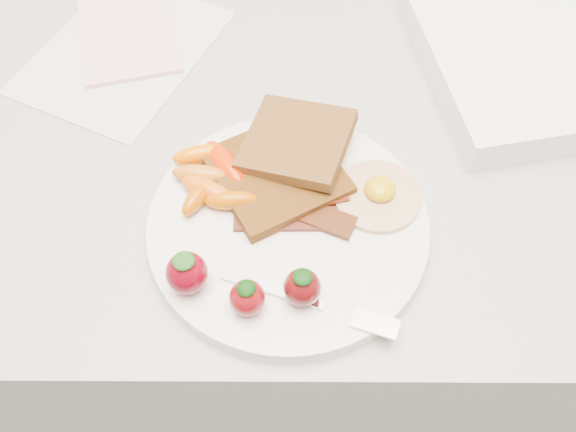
{
  "coord_description": "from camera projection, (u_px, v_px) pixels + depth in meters",
  "views": [
    {
      "loc": [
        -0.01,
        1.22,
        1.43
      ],
      "look_at": [
        -0.02,
        1.55,
        0.93
      ],
      "focal_mm": 40.0,
      "sensor_mm": 36.0,
      "label": 1
    }
  ],
  "objects": [
    {
      "name": "strawberries",
      "position": [
        237.0,
        283.0,
        0.55
      ],
      "size": [
        0.14,
        0.06,
        0.05
      ],
      "color": "#69010F",
      "rests_on": "plate"
    },
    {
      "name": "counter",
      "position": [
        297.0,
        297.0,
        1.08
      ],
      "size": [
        2.0,
        0.6,
        0.9
      ],
      "primitive_type": "cube",
      "color": "gray",
      "rests_on": "ground"
    },
    {
      "name": "fried_egg",
      "position": [
        378.0,
        194.0,
        0.62
      ],
      "size": [
        0.1,
        0.1,
        0.02
      ],
      "color": "beige",
      "rests_on": "plate"
    },
    {
      "name": "notepad",
      "position": [
        128.0,
        32.0,
        0.78
      ],
      "size": [
        0.15,
        0.19,
        0.01
      ],
      "primitive_type": "cube",
      "rotation": [
        0.0,
        0.0,
        0.24
      ],
      "color": "#EBA9BB",
      "rests_on": "paper_sheet"
    },
    {
      "name": "fork",
      "position": [
        318.0,
        304.0,
        0.56
      ],
      "size": [
        0.16,
        0.07,
        0.0
      ],
      "color": "white",
      "rests_on": "plate"
    },
    {
      "name": "baby_carrots",
      "position": [
        211.0,
        178.0,
        0.63
      ],
      "size": [
        0.09,
        0.1,
        0.02
      ],
      "color": "#C26615",
      "rests_on": "plate"
    },
    {
      "name": "paper_sheet",
      "position": [
        123.0,
        51.0,
        0.77
      ],
      "size": [
        0.26,
        0.29,
        0.0
      ],
      "primitive_type": "cube",
      "rotation": [
        0.0,
        0.0,
        -0.44
      ],
      "color": "beige",
      "rests_on": "counter"
    },
    {
      "name": "plate",
      "position": [
        288.0,
        227.0,
        0.62
      ],
      "size": [
        0.27,
        0.27,
        0.02
      ],
      "primitive_type": "cylinder",
      "color": "white",
      "rests_on": "counter"
    },
    {
      "name": "toast_upper",
      "position": [
        297.0,
        141.0,
        0.64
      ],
      "size": [
        0.13,
        0.13,
        0.02
      ],
      "primitive_type": "cube",
      "rotation": [
        0.0,
        -0.1,
        -0.32
      ],
      "color": "#502410",
      "rests_on": "toast_lower"
    },
    {
      "name": "appliance",
      "position": [
        571.0,
        50.0,
        0.74
      ],
      "size": [
        0.38,
        0.33,
        0.04
      ],
      "primitive_type": "cube",
      "rotation": [
        0.0,
        0.0,
        0.19
      ],
      "color": "white",
      "rests_on": "counter"
    },
    {
      "name": "bacon_strips",
      "position": [
        295.0,
        210.0,
        0.61
      ],
      "size": [
        0.12,
        0.07,
        0.01
      ],
      "color": "#491C0E",
      "rests_on": "plate"
    },
    {
      "name": "toast_lower",
      "position": [
        277.0,
        173.0,
        0.63
      ],
      "size": [
        0.16,
        0.16,
        0.01
      ],
      "primitive_type": "cube",
      "rotation": [
        0.0,
        0.0,
        0.51
      ],
      "color": "#331004",
      "rests_on": "plate"
    }
  ]
}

